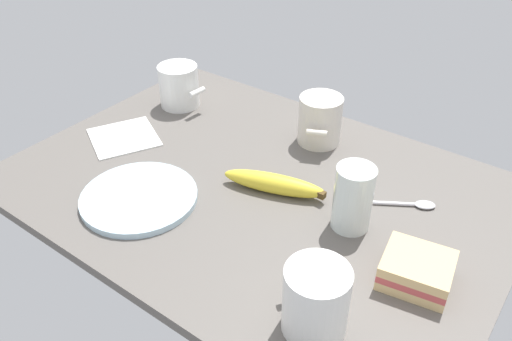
% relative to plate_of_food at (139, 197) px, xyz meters
% --- Properties ---
extents(tabletop, '(0.90, 0.64, 0.02)m').
position_rel_plate_of_food_xyz_m(tabletop, '(0.14, 0.16, -0.02)').
color(tabletop, '#5B5651').
rests_on(tabletop, ground).
extents(plate_of_food, '(0.21, 0.21, 0.01)m').
position_rel_plate_of_food_xyz_m(plate_of_food, '(0.00, 0.00, 0.00)').
color(plate_of_food, silver).
rests_on(plate_of_food, tabletop).
extents(coffee_mug_black, '(0.11, 0.09, 0.10)m').
position_rel_plate_of_food_xyz_m(coffee_mug_black, '(-0.19, 0.31, 0.04)').
color(coffee_mug_black, white).
rests_on(coffee_mug_black, tabletop).
extents(coffee_mug_milky, '(0.11, 0.10, 0.10)m').
position_rel_plate_of_food_xyz_m(coffee_mug_milky, '(0.39, -0.05, 0.05)').
color(coffee_mug_milky, white).
rests_on(coffee_mug_milky, tabletop).
extents(coffee_mug_spare, '(0.09, 0.11, 0.10)m').
position_rel_plate_of_food_xyz_m(coffee_mug_spare, '(0.15, 0.36, 0.05)').
color(coffee_mug_spare, silver).
rests_on(coffee_mug_spare, tabletop).
extents(sandwich_main, '(0.11, 0.10, 0.04)m').
position_rel_plate_of_food_xyz_m(sandwich_main, '(0.47, 0.11, 0.02)').
color(sandwich_main, '#DBB77A').
rests_on(sandwich_main, tabletop).
extents(glass_of_milk, '(0.06, 0.06, 0.11)m').
position_rel_plate_of_food_xyz_m(glass_of_milk, '(0.33, 0.16, 0.05)').
color(glass_of_milk, silver).
rests_on(glass_of_milk, tabletop).
extents(banana, '(0.19, 0.09, 0.04)m').
position_rel_plate_of_food_xyz_m(banana, '(0.18, 0.16, 0.01)').
color(banana, yellow).
rests_on(banana, tabletop).
extents(spoon, '(0.11, 0.08, 0.01)m').
position_rel_plate_of_food_xyz_m(spoon, '(0.40, 0.27, -0.00)').
color(spoon, silver).
rests_on(spoon, tabletop).
extents(paper_napkin, '(0.18, 0.18, 0.00)m').
position_rel_plate_of_food_xyz_m(paper_napkin, '(-0.18, 0.13, -0.00)').
color(paper_napkin, white).
rests_on(paper_napkin, tabletop).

